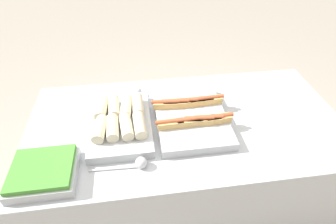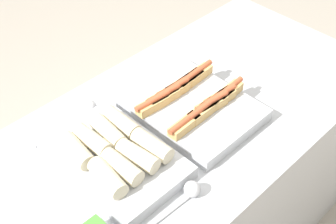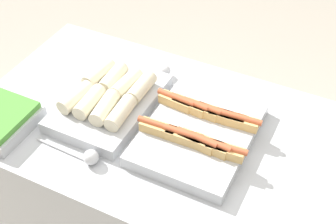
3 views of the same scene
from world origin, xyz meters
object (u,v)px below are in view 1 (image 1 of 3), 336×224
Objects in this scene: tray_hotdogs at (191,116)px; tray_wraps at (120,121)px; tray_side_front at (44,172)px; serving_spoon_far at (134,93)px; serving_spoon_near at (138,163)px.

tray_hotdogs is 0.38m from tray_wraps.
tray_side_front is at bearing -158.95° from tray_hotdogs.
serving_spoon_near is at bearing -90.64° from serving_spoon_far.
tray_hotdogs is at bearing 42.17° from serving_spoon_near.
tray_side_front is at bearing -127.38° from serving_spoon_far.
tray_hotdogs reaches higher than serving_spoon_far.
tray_side_front is at bearing -140.78° from tray_wraps.
tray_side_front is 0.41m from serving_spoon_near.
tray_hotdogs is at bearing -42.36° from serving_spoon_far.
tray_hotdogs is 1.74× the size of tray_side_front.
tray_side_front is 1.00× the size of serving_spoon_far.
tray_hotdogs is at bearing 21.05° from tray_side_front.
tray_wraps is 0.28m from serving_spoon_near.
serving_spoon_far is (0.41, 0.54, -0.01)m from tray_side_front.
tray_side_front is (-0.71, -0.27, -0.00)m from tray_hotdogs.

